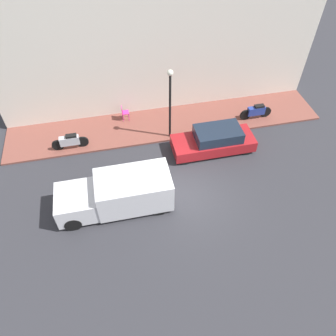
% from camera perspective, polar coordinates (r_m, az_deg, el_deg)
% --- Properties ---
extents(ground_plane, '(60.00, 60.00, 0.00)m').
position_cam_1_polar(ground_plane, '(15.62, 3.66, -4.62)').
color(ground_plane, '#2D2D33').
extents(sidewalk, '(2.91, 17.91, 0.11)m').
position_cam_1_polar(sidewalk, '(19.16, -0.36, 7.75)').
color(sidewalk, brown).
rests_on(sidewalk, ground_plane).
extents(building_facade, '(0.30, 17.91, 7.36)m').
position_cam_1_polar(building_facade, '(18.45, -1.51, 19.61)').
color(building_facade, silver).
rests_on(building_facade, ground_plane).
extents(parked_car, '(1.62, 4.31, 1.37)m').
position_cam_1_polar(parked_car, '(17.36, 8.07, 4.78)').
color(parked_car, maroon).
rests_on(parked_car, ground_plane).
extents(delivery_van, '(1.88, 5.04, 1.75)m').
position_cam_1_polar(delivery_van, '(14.65, -8.95, -4.44)').
color(delivery_van, silver).
rests_on(delivery_van, ground_plane).
extents(motorcycle_blue, '(0.30, 1.90, 0.89)m').
position_cam_1_polar(motorcycle_blue, '(19.85, 15.10, 9.50)').
color(motorcycle_blue, navy).
rests_on(motorcycle_blue, sidewalk).
extents(scooter_silver, '(0.30, 1.91, 0.88)m').
position_cam_1_polar(scooter_silver, '(18.01, -16.71, 4.49)').
color(scooter_silver, '#B7B7BF').
rests_on(scooter_silver, sidewalk).
extents(streetlamp, '(0.30, 0.30, 4.09)m').
position_cam_1_polar(streetlamp, '(16.66, 0.36, 12.28)').
color(streetlamp, black).
rests_on(streetlamp, sidewalk).
extents(cafe_chair, '(0.40, 0.40, 0.87)m').
position_cam_1_polar(cafe_chair, '(19.24, -7.65, 9.63)').
color(cafe_chair, '#D8338C').
rests_on(cafe_chair, sidewalk).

